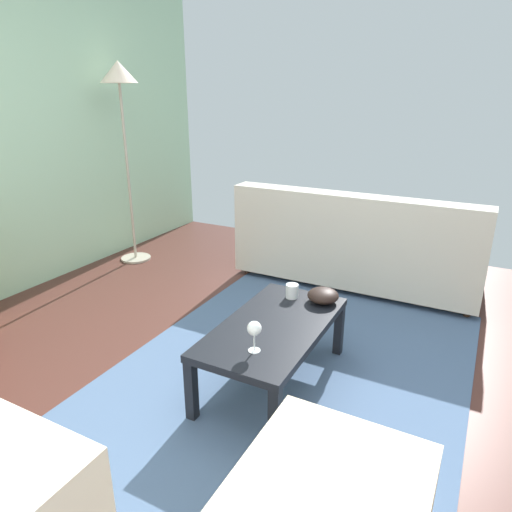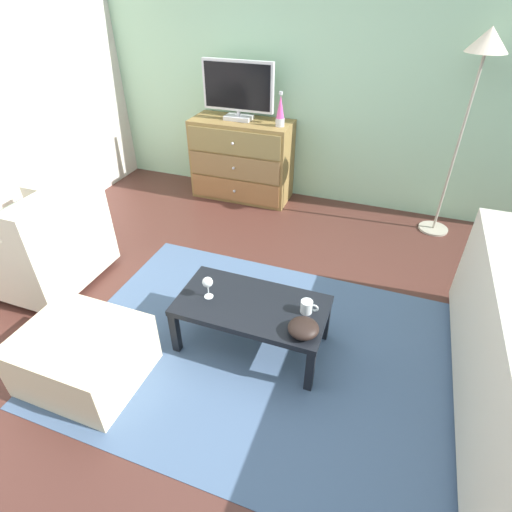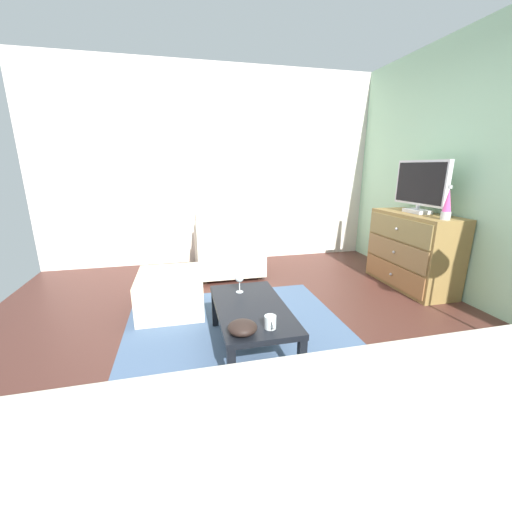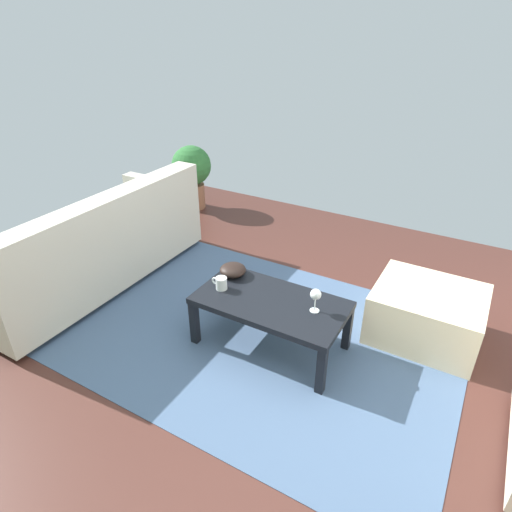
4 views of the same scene
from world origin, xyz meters
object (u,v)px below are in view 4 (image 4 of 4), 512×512
wine_glass (316,295)px  potted_plant (192,171)px  coffee_table (271,306)px  couch_large (91,247)px  ottoman (426,314)px  mug (221,283)px  bowl_decorative (233,270)px

wine_glass → potted_plant: 2.76m
coffee_table → wine_glass: wine_glass is taller
couch_large → ottoman: (-2.53, -0.62, -0.13)m
mug → couch_large: (1.30, -0.04, -0.09)m
couch_large → potted_plant: size_ratio=2.74×
wine_glass → mug: bearing=7.1°
mug → potted_plant: 2.34m
potted_plant → mug: bearing=131.9°
coffee_table → potted_plant: size_ratio=1.35×
bowl_decorative → ottoman: size_ratio=0.26×
ottoman → potted_plant: potted_plant is taller
coffee_table → wine_glass: (-0.29, -0.03, 0.16)m
mug → coffee_table: bearing=-172.6°
wine_glass → bowl_decorative: (0.67, -0.11, -0.07)m
ottoman → coffee_table: bearing=34.9°
ottoman → wine_glass: bearing=44.4°
coffee_table → potted_plant: (1.92, -1.70, 0.11)m
potted_plant → bowl_decorative: bearing=134.7°
wine_glass → bowl_decorative: size_ratio=0.85×
bowl_decorative → couch_large: couch_large is taller
wine_glass → ottoman: size_ratio=0.22×
mug → wine_glass: bearing=-172.9°
couch_large → potted_plant: 1.73m
coffee_table → mug: mug is taller
ottoman → potted_plant: bearing=-21.2°
wine_glass → bowl_decorative: wine_glass is taller
mug → couch_large: 1.31m
bowl_decorative → potted_plant: size_ratio=0.26×
bowl_decorative → ottoman: bearing=-159.4°
mug → ottoman: (-1.23, -0.66, -0.23)m
bowl_decorative → potted_plant: 2.19m
coffee_table → potted_plant: 2.56m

